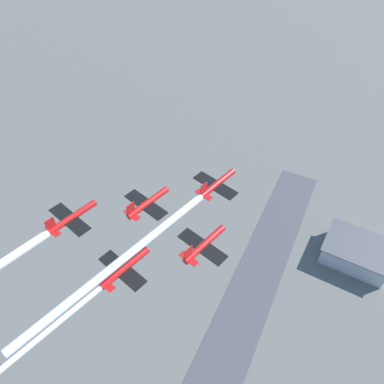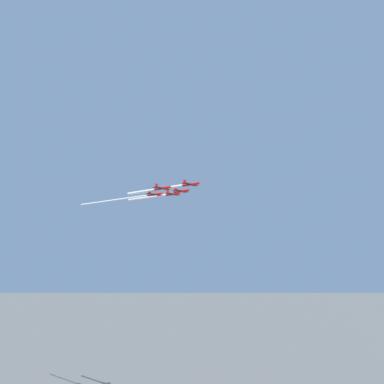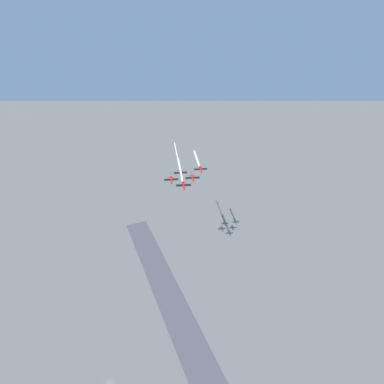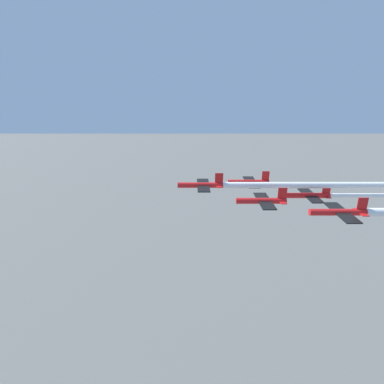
{
  "view_description": "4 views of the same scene",
  "coord_description": "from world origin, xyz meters",
  "px_view_note": "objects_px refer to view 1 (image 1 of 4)",
  "views": [
    {
      "loc": [
        -38.45,
        -63.15,
        174.81
      ],
      "look_at": [
        -62.14,
        -22.32,
        128.74
      ],
      "focal_mm": 35.0,
      "sensor_mm": 36.0,
      "label": 1
    },
    {
      "loc": [
        83.8,
        54.47,
        98.31
      ],
      "look_at": [
        -56.95,
        -16.99,
        125.21
      ],
      "focal_mm": 35.0,
      "sensor_mm": 36.0,
      "label": 2
    },
    {
      "loc": [
        -15.59,
        126.44,
        206.88
      ],
      "look_at": [
        -64.15,
        -18.56,
        124.07
      ],
      "focal_mm": 28.0,
      "sensor_mm": 36.0,
      "label": 3
    },
    {
      "loc": [
        -115.16,
        -4.91,
        147.92
      ],
      "look_at": [
        -59.59,
        -16.64,
        127.91
      ],
      "focal_mm": 28.0,
      "sensor_mm": 36.0,
      "label": 4
    }
  ],
  "objects_px": {
    "jet_1": "(147,203)",
    "jet_3": "(71,218)",
    "jet_0": "(216,184)",
    "jet_2": "(203,245)",
    "jet_4": "(123,269)",
    "hangar": "(356,252)"
  },
  "relations": [
    {
      "from": "jet_1",
      "to": "jet_3",
      "type": "height_order",
      "value": "jet_3"
    },
    {
      "from": "jet_0",
      "to": "jet_3",
      "type": "distance_m",
      "value": 25.52
    },
    {
      "from": "jet_0",
      "to": "jet_2",
      "type": "bearing_deg",
      "value": -59.53
    },
    {
      "from": "jet_4",
      "to": "jet_1",
      "type": "bearing_deg",
      "value": 120.47
    },
    {
      "from": "jet_0",
      "to": "jet_2",
      "type": "distance_m",
      "value": 12.84
    },
    {
      "from": "jet_4",
      "to": "jet_0",
      "type": "bearing_deg",
      "value": 90.0
    },
    {
      "from": "jet_1",
      "to": "jet_2",
      "type": "bearing_deg",
      "value": 0.0
    },
    {
      "from": "jet_0",
      "to": "jet_3",
      "type": "bearing_deg",
      "value": -120.47
    },
    {
      "from": "jet_1",
      "to": "jet_2",
      "type": "relative_size",
      "value": 1.0
    },
    {
      "from": "hangar",
      "to": "jet_1",
      "type": "bearing_deg",
      "value": -110.87
    },
    {
      "from": "hangar",
      "to": "jet_0",
      "type": "bearing_deg",
      "value": -108.56
    },
    {
      "from": "jet_1",
      "to": "jet_0",
      "type": "bearing_deg",
      "value": 59.53
    },
    {
      "from": "hangar",
      "to": "jet_3",
      "type": "height_order",
      "value": "jet_3"
    },
    {
      "from": "jet_1",
      "to": "jet_4",
      "type": "relative_size",
      "value": 1.0
    },
    {
      "from": "hangar",
      "to": "jet_3",
      "type": "distance_m",
      "value": 186.14
    },
    {
      "from": "jet_0",
      "to": "jet_2",
      "type": "xyz_separation_m",
      "value": [
        4.06,
        -12.1,
        -1.39
      ]
    },
    {
      "from": "jet_2",
      "to": "jet_3",
      "type": "height_order",
      "value": "jet_3"
    },
    {
      "from": "hangar",
      "to": "jet_0",
      "type": "distance_m",
      "value": 169.34
    },
    {
      "from": "hangar",
      "to": "jet_3",
      "type": "bearing_deg",
      "value": -112.79
    },
    {
      "from": "jet_2",
      "to": "jet_0",
      "type": "bearing_deg",
      "value": 120.47
    },
    {
      "from": "jet_1",
      "to": "jet_3",
      "type": "bearing_deg",
      "value": -120.47
    },
    {
      "from": "jet_0",
      "to": "jet_2",
      "type": "height_order",
      "value": "jet_0"
    }
  ]
}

